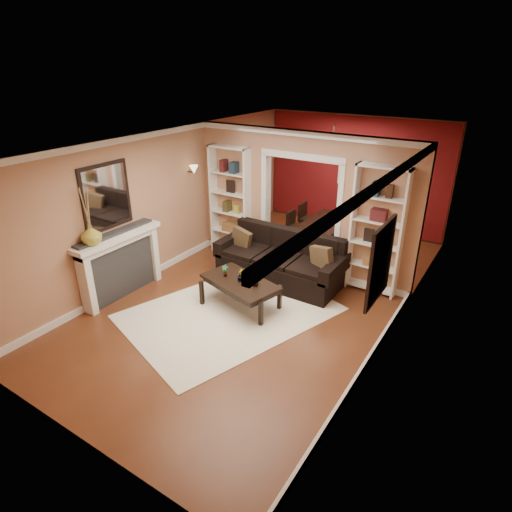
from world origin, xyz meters
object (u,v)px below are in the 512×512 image
Objects in this scene: coffee_table at (240,294)px; bookshelf_left at (231,202)px; dining_table at (326,233)px; bookshelf_right at (377,232)px; sofa at (280,258)px; fireplace at (122,265)px.

coffee_table is 2.44m from bookshelf_left.
dining_table is (1.53, 1.53, -0.88)m from bookshelf_left.
coffee_table is 0.57× the size of bookshelf_left.
coffee_table is 2.58m from bookshelf_right.
sofa is at bearing 179.66° from dining_table.
bookshelf_right reaches higher than dining_table.
bookshelf_right is 1.47× the size of dining_table.
bookshelf_right is at bearing 61.39° from coffee_table.
sofa is at bearing 43.40° from fireplace.
bookshelf_left is 1.00× the size of bookshelf_right.
coffee_table is 2.14m from fireplace.
dining_table is (-1.57, 1.53, -0.88)m from bookshelf_right.
bookshelf_left reaches higher than sofa.
bookshelf_right is (3.10, 0.00, 0.00)m from bookshelf_left.
bookshelf_right is (1.58, 0.58, 0.68)m from sofa.
bookshelf_left is 2.33m from dining_table.
fireplace is at bearing -143.68° from coffee_table.
dining_table is (0.10, 3.28, 0.03)m from coffee_table.
fireplace is (-2.06, -1.95, 0.11)m from sofa.
bookshelf_left is 1.35× the size of fireplace.
bookshelf_right is at bearing -134.25° from dining_table.
bookshelf_left reaches higher than dining_table.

